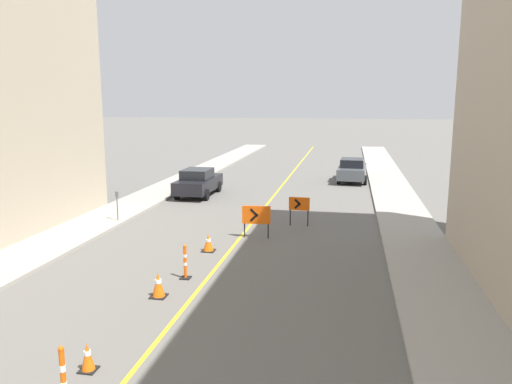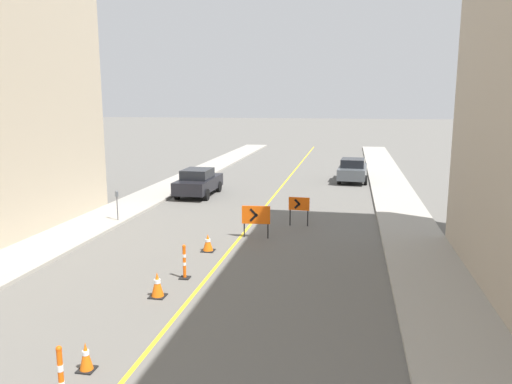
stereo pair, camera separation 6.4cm
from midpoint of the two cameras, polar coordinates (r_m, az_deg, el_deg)
name	(u,v)px [view 2 (the right image)]	position (r m, az deg, el deg)	size (l,w,h in m)	color
lane_stripe	(279,190)	(31.00, 2.65, 0.21)	(0.12, 58.80, 0.01)	gold
sidewalk_left	(173,186)	(32.68, -9.46, 0.72)	(2.52, 58.80, 0.13)	#9E998E
sidewalk_right	(394,193)	(30.80, 15.51, -0.12)	(2.52, 58.80, 0.13)	#9E998E
traffic_cone_second	(86,357)	(11.43, -18.71, -17.39)	(0.35, 0.35, 0.62)	black
traffic_cone_third	(157,285)	(14.70, -11.09, -10.35)	(0.45, 0.45, 0.74)	black
traffic_cone_fourth	(208,243)	(18.68, -5.43, -5.79)	(0.47, 0.47, 0.65)	black
delineator_post_front	(62,384)	(10.08, -21.16, -19.83)	(0.32, 0.32, 1.32)	black
delineator_post_rear	(184,264)	(15.96, -8.07, -8.15)	(0.32, 0.32, 1.10)	black
arrow_barricade_primary	(256,216)	(20.19, 0.09, -2.75)	(1.15, 0.17, 1.33)	#EF560C
arrow_barricade_secondary	(299,205)	(22.20, 5.02, -1.55)	(0.93, 0.12, 1.29)	#EF560C
parked_car_curb_near	(198,182)	(29.34, -6.54, 1.14)	(1.94, 4.32, 1.59)	black
parked_car_curb_mid	(353,170)	(34.81, 11.03, 2.49)	(2.04, 4.39, 1.59)	#474C51
parking_meter_far_curb	(117,199)	(23.44, -15.54, -0.81)	(0.12, 0.11, 1.37)	#4C4C51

